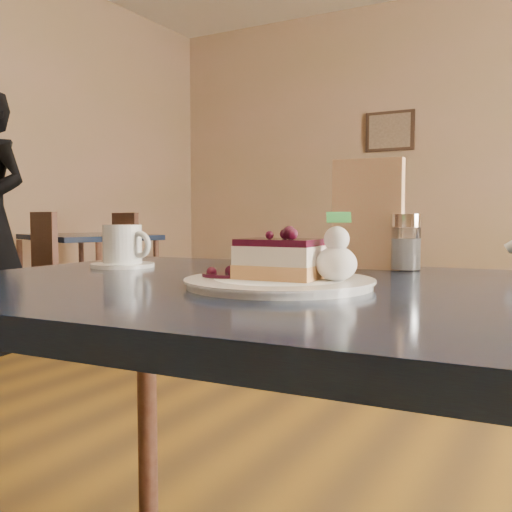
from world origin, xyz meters
The scene contains 10 objects.
main_table centered at (-0.21, -0.03, 0.66)m, with size 1.21×0.84×0.73m.
dessert_plate centered at (-0.21, -0.08, 0.74)m, with size 0.27×0.27×0.01m, color white.
cheesecake_slice centered at (-0.21, -0.08, 0.77)m, with size 0.12×0.09×0.06m.
whipped_cream centered at (-0.13, -0.06, 0.77)m, with size 0.06×0.06×0.05m.
berry_sauce centered at (-0.29, -0.09, 0.75)m, with size 0.08×0.08×0.01m, color #3F0C26.
coffee_set centered at (-0.64, 0.06, 0.77)m, with size 0.14×0.13×0.09m.
menu_card centered at (-0.19, 0.27, 0.84)m, with size 0.14×0.03×0.22m, color beige.
sugar_shaker centered at (-0.11, 0.26, 0.79)m, with size 0.06×0.06×0.11m.
napkin_stack centered at (-0.33, 0.26, 0.76)m, with size 0.12×0.12×0.05m, color white.
bg_table_far_left centered at (-2.99, 2.28, 0.07)m, with size 1.14×1.70×1.13m.
Camera 1 is at (0.16, -0.82, 0.84)m, focal length 40.00 mm.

